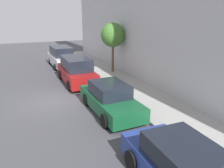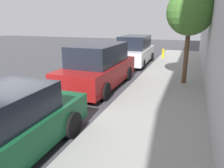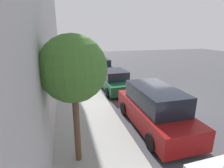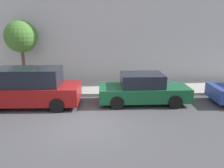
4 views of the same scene
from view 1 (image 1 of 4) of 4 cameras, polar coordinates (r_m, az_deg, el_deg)
name	(u,v)px [view 1 (image 1 of 4)]	position (r m, az deg, el deg)	size (l,w,h in m)	color
ground_plane	(54,100)	(13.29, -14.86, -4.15)	(60.00, 60.00, 0.00)	#424247
sidewalk	(130,88)	(14.75, 4.61, -1.09)	(3.01, 32.00, 0.15)	#9E9E99
parked_sedan_second	(110,99)	(11.10, -0.49, -3.91)	(1.92, 4.53, 1.54)	#14512D
parked_minivan_third	(76,71)	(16.09, -9.29, 3.47)	(2.02, 4.91, 1.90)	maroon
parked_minivan_fourth	(62,57)	(21.76, -13.03, 6.96)	(2.03, 4.95, 1.90)	silver
street_tree	(113,35)	(18.23, 0.22, 12.61)	(1.97, 1.97, 4.05)	brown
fire_hydrant	(72,56)	(24.47, -10.33, 7.25)	(0.20, 0.20, 0.69)	gold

